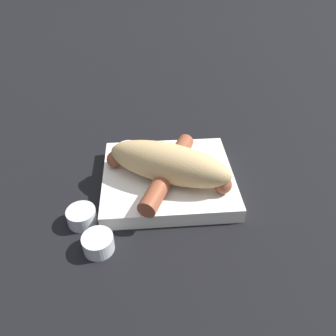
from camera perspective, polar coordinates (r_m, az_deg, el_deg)
ground_plane at (r=0.54m, az=0.00°, el=-2.84°), size 3.00×3.00×0.00m
food_tray at (r=0.53m, az=0.00°, el=-1.86°), size 0.21×0.18×0.02m
bread_roll at (r=0.49m, az=0.51°, el=0.81°), size 0.20×0.14×0.06m
sausage at (r=0.51m, az=-0.30°, el=-0.60°), size 0.19×0.17×0.03m
pickled_veggies at (r=0.57m, az=-6.15°, el=2.93°), size 0.07×0.07×0.01m
condiment_cup_near at (r=0.49m, az=-14.76°, el=-8.27°), size 0.04×0.04×0.02m
condiment_cup_far at (r=0.45m, az=-12.04°, el=-12.78°), size 0.04×0.04×0.02m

